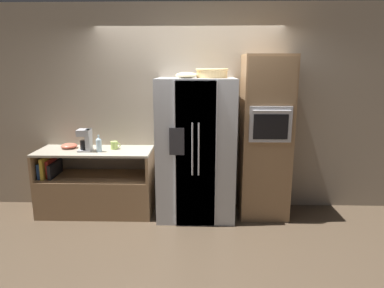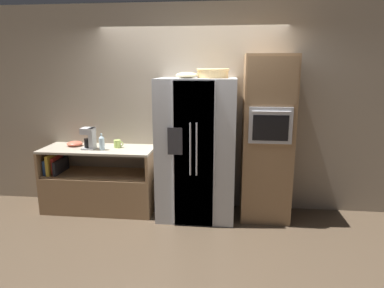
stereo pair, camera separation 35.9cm
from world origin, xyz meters
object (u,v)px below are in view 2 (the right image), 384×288
Objects in this scene: wicker_basket at (213,73)px; bottle_tall at (102,142)px; mug at (118,144)px; refrigerator at (196,149)px; coffee_maker at (90,138)px; fruit_bowl at (187,75)px; mixing_bowl at (75,144)px; wall_oven at (267,139)px.

wicker_basket is 1.81× the size of bottle_tall.
refrigerator is at bearing -6.09° from mug.
coffee_maker is (-0.18, 0.03, 0.05)m from bottle_tall.
wicker_basket is 1.85m from coffee_maker.
fruit_bowl is at bearing -161.93° from wicker_basket.
fruit_bowl is at bearing -10.47° from mug.
coffee_maker is (-0.34, -0.12, 0.10)m from mug.
bottle_tall is 0.51m from mixing_bowl.
bottle_tall is 1.69× the size of mug.
refrigerator is 1.00m from wicker_basket.
refrigerator is at bearing -175.75° from wall_oven.
mug is 0.46× the size of coffee_maker.
bottle_tall is at bearing -177.04° from wicker_basket.
bottle_tall reaches higher than mixing_bowl.
coffee_maker is at bearing -179.76° from refrigerator.
wicker_basket is 2.17m from mixing_bowl.
wicker_basket is (0.20, 0.04, 0.98)m from refrigerator.
bottle_tall is at bearing -136.50° from mug.
refrigerator is 13.78× the size of mug.
wicker_basket is 1.87× the size of mixing_bowl.
wicker_basket reaches higher than refrigerator.
fruit_bowl is at bearing -1.37° from bottle_tall.
wicker_basket is at bearing 1.56° from coffee_maker.
wicker_basket is 3.06× the size of mug.
coffee_maker reaches higher than mixing_bowl.
wall_oven reaches higher than fruit_bowl.
mug is at bearing 176.53° from wicker_basket.
wicker_basket is at bearing 10.98° from refrigerator.
refrigerator is at bearing -169.02° from wicker_basket.
refrigerator reaches higher than mug.
refrigerator reaches higher than mixing_bowl.
refrigerator is 4.50× the size of wicker_basket.
wall_oven is 9.75× the size of mixing_bowl.
refrigerator reaches higher than coffee_maker.
refrigerator reaches higher than bottle_tall.
mug is (-1.10, 0.12, 0.02)m from refrigerator.
wall_oven reaches higher than wicker_basket.
coffee_maker is at bearing -178.21° from wall_oven.
wicker_basket reaches higher than mixing_bowl.
bottle_tall is at bearing -178.33° from refrigerator.
coffee_maker is (0.29, -0.16, 0.12)m from mixing_bowl.
wall_oven is 2.35m from coffee_maker.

